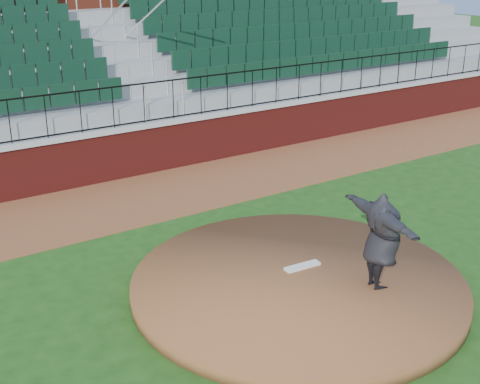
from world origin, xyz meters
The scene contains 10 objects.
ground centered at (0.00, 0.00, 0.00)m, with size 90.00×90.00×0.00m, color #1B4413.
warning_track centered at (0.00, 5.40, 0.01)m, with size 34.00×3.20×0.01m, color brown.
field_wall centered at (0.00, 7.00, 0.60)m, with size 34.00×0.35×1.20m, color maroon.
wall_cap centered at (0.00, 7.00, 1.25)m, with size 34.00×0.45×0.10m, color #B7B7B7.
wall_railing centered at (0.00, 7.00, 1.80)m, with size 34.00×0.05×1.00m, color black, non-canonical shape.
seating_stands centered at (0.00, 9.72, 2.30)m, with size 34.00×5.10×4.60m, color gray, non-canonical shape.
concourse_wall centered at (0.00, 12.52, 2.75)m, with size 34.00×0.50×5.50m, color maroon.
pitchers_mound centered at (0.08, -0.11, 0.12)m, with size 5.58×5.58×0.25m, color brown.
pitching_rubber centered at (0.38, 0.14, 0.27)m, with size 0.67×0.17×0.04m, color white.
pitcher centered at (0.97, -1.07, 1.06)m, with size 2.00×0.54×1.62m, color black.
Camera 1 is at (-6.14, -7.55, 5.37)m, focal length 48.50 mm.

